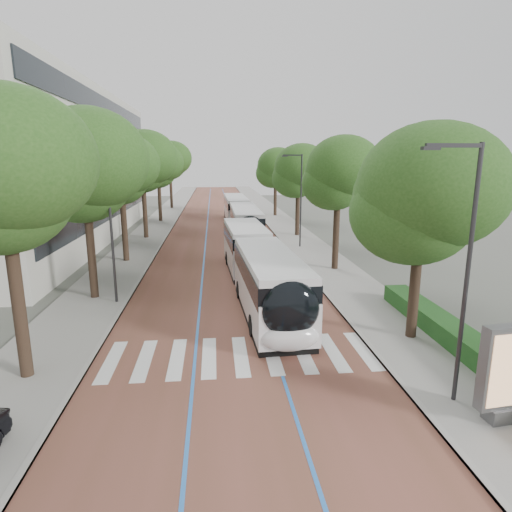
{
  "coord_description": "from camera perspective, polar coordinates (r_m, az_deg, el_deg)",
  "views": [
    {
      "loc": [
        -0.73,
        -14.7,
        7.62
      ],
      "look_at": [
        1.54,
        8.4,
        2.4
      ],
      "focal_mm": 30.0,
      "sensor_mm": 36.0,
      "label": 1
    }
  ],
  "objects": [
    {
      "name": "ground",
      "position": [
        16.57,
        -2.55,
        -14.71
      ],
      "size": [
        160.0,
        160.0,
        0.0
      ],
      "primitive_type": "plane",
      "color": "#51544C",
      "rests_on": "ground"
    },
    {
      "name": "kerb_right",
      "position": [
        55.58,
        0.99,
        4.86
      ],
      "size": [
        0.2,
        140.0,
        0.14
      ],
      "primitive_type": "cube",
      "color": "gray",
      "rests_on": "ground"
    },
    {
      "name": "trees_left",
      "position": [
        41.75,
        -15.25,
        11.43
      ],
      "size": [
        6.32,
        60.94,
        9.99
      ],
      "color": "black",
      "rests_on": "ground"
    },
    {
      "name": "streetlight_far",
      "position": [
        37.53,
        5.76,
        8.34
      ],
      "size": [
        1.82,
        0.2,
        8.0
      ],
      "color": "#2B2A2D",
      "rests_on": "sidewalk_right"
    },
    {
      "name": "sidewalk_right",
      "position": [
        55.83,
        2.93,
        4.88
      ],
      "size": [
        4.0,
        140.0,
        0.12
      ],
      "primitive_type": "cube",
      "color": "gray",
      "rests_on": "ground"
    },
    {
      "name": "ad_panel",
      "position": [
        14.53,
        30.07,
        -13.27
      ],
      "size": [
        1.47,
        0.62,
        2.98
      ],
      "rotation": [
        0.0,
        0.0,
        0.11
      ],
      "color": "#59595B",
      "rests_on": "sidewalk_right"
    },
    {
      "name": "kerb_left",
      "position": [
        55.43,
        -10.63,
        4.63
      ],
      "size": [
        0.2,
        140.0,
        0.14
      ],
      "primitive_type": "cube",
      "color": "gray",
      "rests_on": "ground"
    },
    {
      "name": "office_building",
      "position": [
        46.64,
        -29.83,
        10.28
      ],
      "size": [
        18.11,
        40.0,
        14.0
      ],
      "color": "#B1AFA4",
      "rests_on": "ground"
    },
    {
      "name": "hedge",
      "position": [
        19.05,
        26.46,
        -10.61
      ],
      "size": [
        1.2,
        14.0,
        0.8
      ],
      "primitive_type": "cube",
      "color": "#19491A",
      "rests_on": "sidewalk_right"
    },
    {
      "name": "lane_line_left",
      "position": [
        55.23,
        -6.48,
        4.7
      ],
      "size": [
        0.12,
        126.0,
        0.01
      ],
      "primitive_type": "cube",
      "color": "blue",
      "rests_on": "road"
    },
    {
      "name": "lamp_post_left",
      "position": [
        23.59,
        -18.74,
        3.47
      ],
      "size": [
        0.14,
        0.14,
        8.0
      ],
      "primitive_type": "cylinder",
      "color": "#2B2A2D",
      "rests_on": "sidewalk_left"
    },
    {
      "name": "lane_line_right",
      "position": [
        55.27,
        -3.15,
        4.76
      ],
      "size": [
        0.12,
        126.0,
        0.01
      ],
      "primitive_type": "cube",
      "color": "blue",
      "rests_on": "road"
    },
    {
      "name": "lead_bus",
      "position": [
        24.64,
        0.23,
        -1.4
      ],
      "size": [
        3.41,
        18.5,
        3.2
      ],
      "rotation": [
        0.0,
        0.0,
        0.05
      ],
      "color": "black",
      "rests_on": "ground"
    },
    {
      "name": "streetlight_near",
      "position": [
        14.09,
        25.95,
        -0.09
      ],
      "size": [
        1.82,
        0.2,
        8.0
      ],
      "color": "#2B2A2D",
      "rests_on": "sidewalk_right"
    },
    {
      "name": "road",
      "position": [
        55.23,
        -4.81,
        4.72
      ],
      "size": [
        11.0,
        140.0,
        0.02
      ],
      "primitive_type": "cube",
      "color": "brown",
      "rests_on": "ground"
    },
    {
      "name": "zebra_crossing",
      "position": [
        17.47,
        -2.06,
        -13.11
      ],
      "size": [
        10.55,
        3.6,
        0.01
      ],
      "color": "silver",
      "rests_on": "ground"
    },
    {
      "name": "sidewalk_left",
      "position": [
        55.63,
        -12.58,
        4.57
      ],
      "size": [
        4.0,
        140.0,
        0.12
      ],
      "primitive_type": "cube",
      "color": "gray",
      "rests_on": "ground"
    },
    {
      "name": "bus_queued_0",
      "position": [
        40.84,
        -1.42,
        4.24
      ],
      "size": [
        2.57,
        12.4,
        3.2
      ],
      "rotation": [
        0.0,
        0.0,
        0.0
      ],
      "color": "silver",
      "rests_on": "ground"
    },
    {
      "name": "bus_queued_1",
      "position": [
        53.16,
        -2.66,
        6.19
      ],
      "size": [
        2.72,
        12.44,
        3.2
      ],
      "rotation": [
        0.0,
        0.0,
        0.02
      ],
      "color": "silver",
      "rests_on": "ground"
    },
    {
      "name": "trees_right",
      "position": [
        36.92,
        7.72,
        10.43
      ],
      "size": [
        6.01,
        47.8,
        8.72
      ],
      "color": "black",
      "rests_on": "ground"
    }
  ]
}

